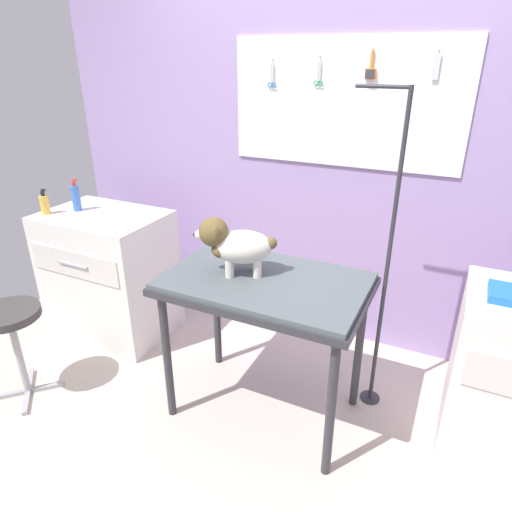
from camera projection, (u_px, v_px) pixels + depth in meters
ground at (242, 456)px, 2.25m from camera, size 4.40×4.00×0.04m
rear_wall_panel at (333, 170)px, 2.81m from camera, size 4.00×0.11×2.30m
grooming_table at (265, 294)px, 2.23m from camera, size 1.01×0.63×0.82m
grooming_arm at (384, 275)px, 2.27m from camera, size 0.30×0.11×1.71m
dog at (234, 244)px, 2.18m from camera, size 0.39×0.29×0.29m
counter_left at (110, 274)px, 3.10m from camera, size 0.80×0.58×0.87m
stool at (11, 327)px, 2.45m from camera, size 0.33×0.33×0.56m
conditioner_bottle at (76, 198)px, 2.95m from camera, size 0.06×0.05×0.22m
shampoo_bottle at (45, 204)px, 2.89m from camera, size 0.06×0.06×0.17m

